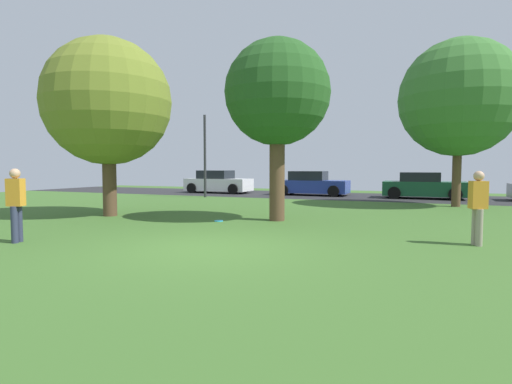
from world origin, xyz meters
TOP-DOWN VIEW (x-y plane):
  - ground_plane at (0.00, 0.00)m, footprint 44.00×44.00m
  - road_strip at (0.00, 16.00)m, footprint 44.00×6.40m
  - maple_tree_far at (-5.80, 3.51)m, footprint 4.19×4.19m
  - birch_tree_lone at (-0.20, 4.59)m, footprint 3.21×3.21m
  - oak_tree_left at (5.18, 11.65)m, footprint 4.80×4.80m
  - person_thrower at (5.01, 2.51)m, footprint 0.38×0.32m
  - person_catcher at (-4.17, -1.03)m, footprint 0.38×0.32m
  - frisbee_disc at (-1.76, 3.71)m, footprint 0.27×0.27m
  - parked_car_white at (-8.33, 15.80)m, footprint 4.21×1.95m
  - parked_car_blue at (-2.22, 16.00)m, footprint 4.22×2.00m
  - parked_car_green at (3.89, 15.85)m, footprint 4.06×2.09m
  - street_lamp_post at (-7.18, 12.20)m, footprint 0.14×0.14m

SIDE VIEW (x-z plane):
  - ground_plane at x=0.00m, z-range 0.00..0.00m
  - road_strip at x=0.00m, z-range 0.00..0.01m
  - frisbee_disc at x=-1.76m, z-range 0.00..0.03m
  - parked_car_green at x=3.89m, z-range -0.05..1.33m
  - parked_car_blue at x=-2.22m, z-range -0.06..1.36m
  - parked_car_white at x=-8.33m, z-range -0.06..1.39m
  - person_thrower at x=5.01m, z-range 0.07..1.63m
  - person_catcher at x=-4.17m, z-range 0.08..1.69m
  - street_lamp_post at x=-7.18m, z-range 0.00..4.50m
  - maple_tree_far at x=-5.80m, z-range 0.84..6.75m
  - birch_tree_lone at x=-0.20m, z-range 1.10..6.61m
  - oak_tree_left at x=5.18m, z-range 1.04..7.93m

